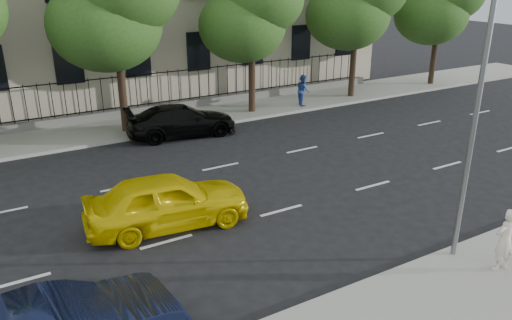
{
  "coord_description": "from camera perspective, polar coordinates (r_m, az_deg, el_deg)",
  "views": [
    {
      "loc": [
        -8.14,
        -9.81,
        7.46
      ],
      "look_at": [
        -0.68,
        3.0,
        1.75
      ],
      "focal_mm": 35.0,
      "sensor_mm": 36.0,
      "label": 1
    }
  ],
  "objects": [
    {
      "name": "ground",
      "position": [
        14.77,
        8.27,
        -9.53
      ],
      "size": [
        120.0,
        120.0,
        0.0
      ],
      "primitive_type": "plane",
      "color": "black",
      "rests_on": "ground"
    },
    {
      "name": "far_sidewalk",
      "position": [
        26.23,
        -10.9,
        4.32
      ],
      "size": [
        60.0,
        4.0,
        0.15
      ],
      "primitive_type": "cube",
      "color": "gray",
      "rests_on": "ground"
    },
    {
      "name": "lane_markings",
      "position": [
        18.27,
        -0.92,
        -3.02
      ],
      "size": [
        49.6,
        4.62,
        0.01
      ],
      "primitive_type": null,
      "color": "silver",
      "rests_on": "ground"
    },
    {
      "name": "iron_fence",
      "position": [
        27.63,
        -12.19,
        6.31
      ],
      "size": [
        30.0,
        0.5,
        2.2
      ],
      "color": "slate",
      "rests_on": "far_sidewalk"
    },
    {
      "name": "street_light",
      "position": [
        13.54,
        22.68,
        9.62
      ],
      "size": [
        0.25,
        3.32,
        8.05
      ],
      "color": "slate",
      "rests_on": "near_sidewalk"
    },
    {
      "name": "tree_d",
      "position": [
        26.71,
        -0.61,
        17.57
      ],
      "size": [
        5.34,
        4.94,
        8.84
      ],
      "color": "#382619",
      "rests_on": "far_sidewalk"
    },
    {
      "name": "yellow_taxi",
      "position": [
        15.48,
        -10.12,
        -4.61
      ],
      "size": [
        5.16,
        2.55,
        1.69
      ],
      "primitive_type": "imported",
      "rotation": [
        0.0,
        0.0,
        1.46
      ],
      "color": "yellow",
      "rests_on": "ground"
    },
    {
      "name": "black_sedan",
      "position": [
        23.85,
        -8.5,
        4.47
      ],
      "size": [
        5.37,
        2.75,
        1.49
      ],
      "primitive_type": "imported",
      "rotation": [
        0.0,
        0.0,
        1.44
      ],
      "color": "black",
      "rests_on": "ground"
    },
    {
      "name": "woman_near",
      "position": [
        14.32,
        26.56,
        -8.16
      ],
      "size": [
        0.66,
        0.46,
        1.73
      ],
      "primitive_type": "imported",
      "rotation": [
        0.0,
        0.0,
        3.06
      ],
      "color": "silver",
      "rests_on": "near_sidewalk"
    },
    {
      "name": "pedestrian_far",
      "position": [
        28.62,
        5.38,
        7.96
      ],
      "size": [
        0.89,
        1.01,
        1.74
      ],
      "primitive_type": "imported",
      "rotation": [
        0.0,
        0.0,
        1.25
      ],
      "color": "#29458E",
      "rests_on": "far_sidewalk"
    }
  ]
}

